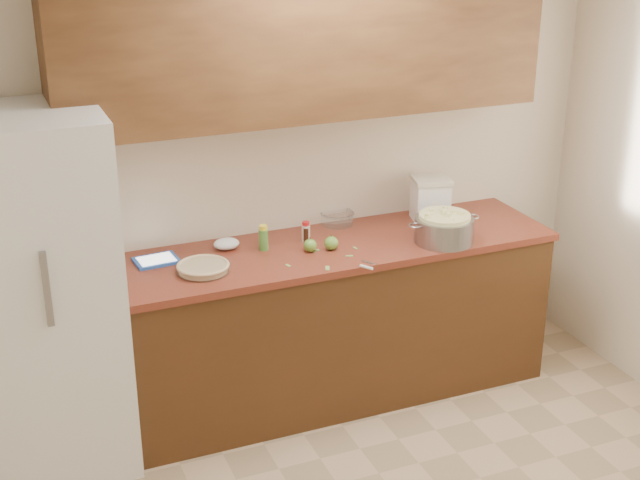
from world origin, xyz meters
name	(u,v)px	position (x,y,z in m)	size (l,w,h in m)	color
room_shell	(465,291)	(0.00, 0.00, 1.30)	(3.60, 3.60, 3.60)	tan
counter_run	(318,323)	(0.00, 1.48, 0.46)	(2.64, 0.68, 0.92)	#482814
upper_cabinets	(306,50)	(0.00, 1.63, 1.95)	(2.60, 0.34, 0.70)	brown
fridge	(42,297)	(-1.44, 1.44, 0.90)	(0.70, 0.70, 1.80)	white
pie	(203,268)	(-0.66, 1.39, 0.94)	(0.28, 0.28, 0.04)	silver
colander	(444,228)	(0.66, 1.28, 1.00)	(0.43, 0.32, 0.16)	gray
flour_canister	(430,199)	(0.75, 1.61, 1.05)	(0.25, 0.25, 0.26)	white
tablet	(156,260)	(-0.85, 1.61, 0.93)	(0.23, 0.18, 0.02)	blue
paring_knife	(367,266)	(0.13, 1.13, 0.93)	(0.10, 0.14, 0.01)	gray
lemon_bottle	(263,238)	(-0.28, 1.55, 0.99)	(0.05, 0.05, 0.14)	#4C8C38
cinnamon_shaker	(306,232)	(-0.03, 1.58, 0.97)	(0.05, 0.05, 0.11)	beige
vanilla_bottle	(306,234)	(-0.03, 1.57, 0.97)	(0.03, 0.03, 0.10)	black
mixing_bowl	(337,218)	(0.23, 1.75, 0.96)	(0.20, 0.20, 0.07)	silver
paper_towel	(226,244)	(-0.46, 1.64, 0.95)	(0.14, 0.11, 0.06)	white
apple_left	(310,245)	(-0.06, 1.43, 0.96)	(0.07, 0.07, 0.08)	#649934
apple_center	(331,243)	(0.05, 1.41, 0.96)	(0.08, 0.08, 0.09)	#649934
peel_a	(315,251)	(-0.04, 1.42, 0.92)	(0.03, 0.01, 0.00)	#89B95A
peel_b	(349,256)	(0.10, 1.29, 0.92)	(0.04, 0.02, 0.00)	#89B95A
peel_c	(327,268)	(-0.06, 1.19, 0.92)	(0.05, 0.02, 0.00)	#89B95A
peel_d	(315,250)	(-0.04, 1.43, 0.92)	(0.05, 0.02, 0.00)	#89B95A
peel_e	(355,248)	(0.18, 1.38, 0.92)	(0.03, 0.01, 0.00)	#89B95A
peel_f	(288,266)	(-0.24, 1.30, 0.92)	(0.04, 0.01, 0.00)	#89B95A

